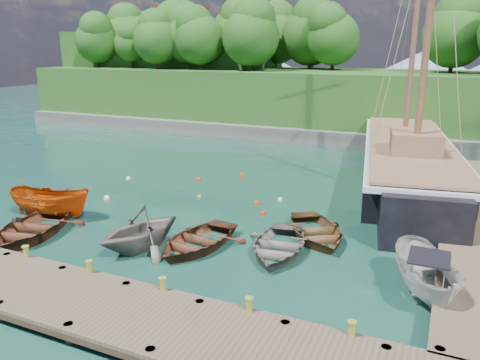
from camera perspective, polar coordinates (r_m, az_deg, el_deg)
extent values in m
plane|color=#183C31|center=(20.68, -6.11, -7.31)|extent=(160.00, 160.00, 0.00)
cube|color=brown|center=(14.63, -12.47, -15.61)|extent=(20.00, 3.20, 0.12)
cube|color=#2E2219|center=(14.71, -12.43, -16.14)|extent=(20.00, 3.20, 0.20)
cube|color=brown|center=(24.58, 27.13, -3.90)|extent=(3.20, 24.00, 0.12)
cube|color=#2E2219|center=(24.63, 27.08, -4.25)|extent=(3.20, 24.00, 0.20)
cylinder|color=#2E2219|center=(35.94, 24.36, 1.41)|extent=(0.28, 0.28, 1.10)
cylinder|color=olive|center=(19.53, -24.36, -10.15)|extent=(0.26, 0.26, 0.45)
cylinder|color=olive|center=(17.54, -17.66, -12.43)|extent=(0.26, 0.26, 0.45)
cylinder|color=olive|center=(15.87, -9.25, -15.01)|extent=(0.26, 0.26, 0.45)
cylinder|color=olive|center=(14.63, 1.10, -17.69)|extent=(0.26, 0.26, 0.45)
cylinder|color=olive|center=(13.94, 13.25, -20.06)|extent=(0.26, 0.26, 0.45)
imported|color=#522918|center=(22.98, -24.04, -6.25)|extent=(4.67, 5.68, 1.02)
imported|color=#6C6058|center=(20.17, -11.96, -8.20)|extent=(4.31, 4.66, 2.03)
imported|color=#542C1B|center=(19.93, -5.28, -8.20)|extent=(3.68, 4.78, 0.92)
imported|color=#675E57|center=(19.43, 4.64, -8.84)|extent=(3.76, 4.83, 0.92)
imported|color=brown|center=(21.06, 9.22, -7.00)|extent=(5.06, 5.43, 0.92)
imported|color=#BE4008|center=(25.13, -21.92, -4.18)|extent=(4.58, 2.33, 1.69)
imported|color=beige|center=(17.44, 21.60, -13.01)|extent=(3.04, 4.68, 1.69)
cube|color=black|center=(30.52, 19.64, 1.04)|extent=(7.42, 16.11, 3.22)
cube|color=black|center=(40.25, 18.73, 4.50)|extent=(3.51, 5.25, 2.90)
cube|color=black|center=(22.06, 21.12, -4.57)|extent=(4.11, 4.49, 3.06)
cube|color=silver|center=(30.19, 19.91, 3.90)|extent=(8.24, 20.93, 0.25)
cube|color=brown|center=(30.15, 19.96, 4.37)|extent=(7.73, 20.42, 0.12)
cube|color=brown|center=(26.78, 20.57, 4.30)|extent=(2.96, 3.36, 1.20)
cylinder|color=brown|center=(43.40, 18.84, 9.27)|extent=(1.33, 6.85, 1.69)
cylinder|color=#8C7A59|center=(40.05, 20.11, 19.63)|extent=(1.92, 11.69, 9.94)
sphere|color=silver|center=(27.12, -15.93, -2.20)|extent=(0.35, 0.35, 0.35)
sphere|color=orange|center=(26.43, -4.99, -2.10)|extent=(0.28, 0.28, 0.28)
sphere|color=red|center=(25.21, 2.06, -2.94)|extent=(0.33, 0.33, 0.33)
sphere|color=silver|center=(25.91, 4.92, -2.47)|extent=(0.31, 0.31, 0.31)
sphere|color=red|center=(29.84, -5.11, -0.02)|extent=(0.34, 0.34, 0.34)
sphere|color=red|center=(30.66, 0.23, 0.47)|extent=(0.33, 0.33, 0.33)
sphere|color=silver|center=(30.85, -13.47, 0.12)|extent=(0.30, 0.30, 0.30)
sphere|color=red|center=(23.71, 2.83, -4.17)|extent=(0.31, 0.31, 0.31)
cube|color=#474744|center=(44.72, 0.56, 6.10)|extent=(50.00, 4.00, 1.40)
cube|color=#245017|center=(49.90, 3.39, 9.86)|extent=(50.00, 14.00, 6.00)
cube|color=#245017|center=(59.62, -8.10, 12.61)|extent=(24.00, 12.00, 10.00)
cylinder|color=#382616|center=(51.46, -6.04, 14.11)|extent=(0.36, 0.36, 1.40)
sphere|color=#204716|center=(51.46, -6.12, 16.78)|extent=(5.42, 5.42, 5.42)
cylinder|color=#382616|center=(49.38, -4.83, 14.07)|extent=(0.36, 0.36, 1.40)
sphere|color=#204716|center=(49.37, -4.90, 16.69)|extent=(5.02, 5.02, 5.02)
cylinder|color=#382616|center=(57.58, -16.88, 13.70)|extent=(0.36, 0.36, 1.40)
sphere|color=#204716|center=(57.57, -17.06, 15.86)|extent=(4.79, 4.79, 4.79)
cylinder|color=#382616|center=(59.56, -6.68, 14.29)|extent=(0.36, 0.36, 1.40)
sphere|color=#204716|center=(59.56, -6.77, 16.88)|extent=(6.25, 6.25, 6.25)
cylinder|color=#382616|center=(58.57, -13.20, 13.98)|extent=(0.36, 0.36, 1.40)
sphere|color=#204716|center=(58.57, -13.36, 16.48)|extent=(5.89, 5.89, 5.89)
cylinder|color=#382616|center=(48.92, 11.20, 13.83)|extent=(0.36, 0.36, 1.40)
sphere|color=#204716|center=(48.91, 11.35, 16.51)|extent=(5.13, 5.13, 5.13)
cylinder|color=#382616|center=(60.60, -6.98, 14.31)|extent=(0.36, 0.36, 1.40)
sphere|color=#204716|center=(60.59, -7.05, 16.37)|extent=(4.80, 4.80, 4.80)
cylinder|color=#382616|center=(50.65, 1.20, 14.16)|extent=(0.36, 0.36, 1.40)
sphere|color=#204716|center=(50.65, 1.21, 17.04)|extent=(5.82, 5.82, 5.82)
cylinder|color=#382616|center=(51.75, 8.49, 14.03)|extent=(0.36, 0.36, 1.40)
sphere|color=#204716|center=(51.74, 8.61, 16.93)|extent=(6.05, 6.05, 6.05)
cylinder|color=#382616|center=(46.65, 1.29, 14.03)|extent=(0.36, 0.36, 1.40)
sphere|color=#204716|center=(46.64, 1.31, 17.00)|extent=(5.47, 5.47, 5.47)
cylinder|color=#382616|center=(46.75, 24.34, 12.69)|extent=(0.36, 0.36, 1.40)
sphere|color=#204716|center=(46.75, 24.69, 15.67)|extent=(5.55, 5.55, 5.55)
cylinder|color=#382616|center=(57.63, 4.39, 14.31)|extent=(0.36, 0.36, 1.40)
sphere|color=#204716|center=(57.63, 4.45, 16.98)|extent=(6.25, 6.25, 6.25)
cylinder|color=#382616|center=(64.55, -12.08, 14.16)|extent=(0.36, 0.36, 1.40)
sphere|color=#204716|center=(64.55, -12.21, 16.28)|extent=(5.41, 5.41, 5.41)
cylinder|color=#382616|center=(55.21, -5.94, 14.21)|extent=(0.36, 0.36, 1.40)
sphere|color=#204716|center=(55.21, -6.02, 16.72)|extent=(5.47, 5.47, 5.47)
cylinder|color=#382616|center=(55.04, -12.96, 13.91)|extent=(0.36, 0.36, 1.40)
sphere|color=#204716|center=(55.02, -13.07, 15.79)|extent=(3.77, 3.77, 3.77)
cylinder|color=#382616|center=(56.15, -7.45, 14.19)|extent=(0.36, 0.36, 1.40)
sphere|color=#204716|center=(56.15, -7.55, 16.86)|extent=(6.04, 6.04, 6.04)
cylinder|color=#382616|center=(56.88, 8.79, 14.16)|extent=(0.36, 0.36, 1.40)
sphere|color=#204716|center=(56.88, 8.90, 16.74)|extent=(5.89, 5.89, 5.89)
cylinder|color=#382616|center=(52.11, -0.25, 14.21)|extent=(0.36, 0.36, 1.40)
sphere|color=#204716|center=(52.11, -0.25, 17.10)|extent=(6.08, 6.08, 6.08)
cylinder|color=#382616|center=(56.11, -11.63, 14.01)|extent=(0.36, 0.36, 1.40)
sphere|color=#204716|center=(56.10, -11.74, 16.03)|extent=(4.25, 4.25, 4.25)
cylinder|color=#382616|center=(51.22, -10.04, 13.95)|extent=(0.36, 0.36, 1.40)
sphere|color=#204716|center=(51.21, -10.15, 16.38)|extent=(4.77, 4.77, 4.77)
cube|color=silver|center=(57.69, -7.11, 18.01)|extent=(4.00, 5.00, 3.00)
cube|color=#591E19|center=(57.80, -7.17, 19.90)|extent=(4.40, 5.40, 0.80)
cone|color=#728CA5|center=(86.57, 21.65, 11.94)|extent=(32.00, 32.00, 8.00)
cone|color=#728CA5|center=(95.12, -0.39, 13.86)|extent=(40.00, 40.00, 10.00)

